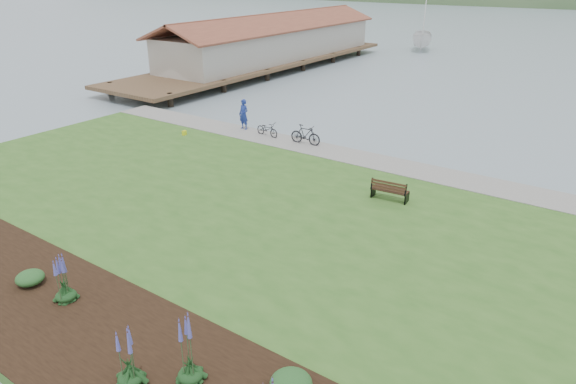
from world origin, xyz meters
name	(u,v)px	position (x,y,z in m)	size (l,w,h in m)	color
ground	(266,207)	(0.00, 0.00, 0.00)	(600.00, 600.00, 0.00)	gray
lawn	(236,220)	(0.00, -2.00, 0.20)	(34.00, 20.00, 0.40)	#315E21
shoreline_path	(344,154)	(0.00, 6.90, 0.42)	(34.00, 2.20, 0.03)	gray
garden_bed	(127,354)	(3.00, -9.80, 0.42)	(24.00, 4.40, 0.04)	black
pier_pavilion	(272,42)	(-20.00, 27.52, 2.64)	(8.00, 36.00, 5.40)	#4C3826
park_bench	(390,190)	(4.43, 2.88, 0.88)	(1.59, 0.77, 0.96)	#301D12
person	(244,112)	(-7.34, 7.50, 1.49)	(0.79, 0.55, 2.19)	navy
bicycle_a	(267,129)	(-5.33, 7.20, 0.83)	(1.64, 0.57, 0.86)	black
bicycle_b	(305,135)	(-2.65, 7.20, 0.96)	(1.85, 0.53, 1.11)	black
sailboat	(421,51)	(-11.89, 48.14, 0.00)	(10.54, 10.73, 27.79)	silver
pannier	(184,133)	(-9.51, 4.55, 0.53)	(0.16, 0.25, 0.27)	yellow
echium_0	(128,362)	(3.91, -10.40, 1.08)	(0.62, 0.62, 1.76)	#123416
echium_1	(188,351)	(5.00, -9.53, 1.31)	(0.62, 0.62, 2.28)	#123416
echium_4	(62,279)	(-0.35, -9.30, 1.19)	(0.62, 0.62, 1.78)	#123416
shrub_0	(30,278)	(-2.03, -9.43, 0.65)	(0.86, 0.86, 0.43)	#1E4C21
shrub_2	(291,384)	(7.18, -8.47, 0.69)	(1.00, 1.00, 0.50)	#1E4C21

